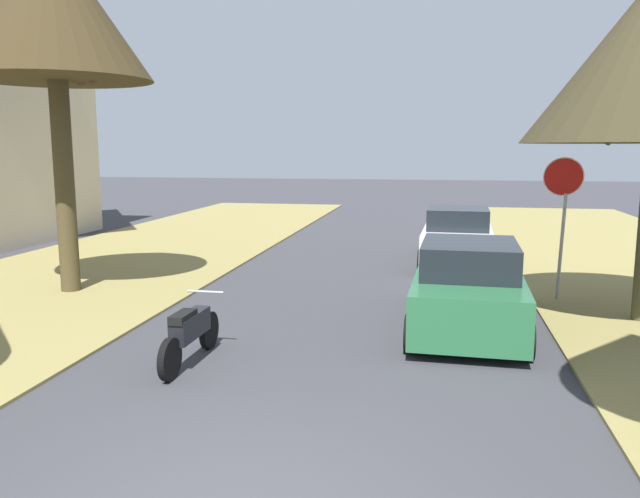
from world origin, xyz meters
TOP-DOWN VIEW (x-y plane):
  - stop_sign_far at (4.14, 8.95)m, footprint 0.81×0.48m
  - street_tree_left_mid_a at (-6.36, 7.79)m, footprint 3.97×3.97m
  - parked_sedan_green at (2.19, 6.56)m, footprint 2.08×4.46m
  - parked_sedan_white at (2.18, 13.00)m, footprint 2.08×4.46m
  - parked_motorcycle at (-1.94, 3.85)m, footprint 0.60×2.05m

SIDE VIEW (x-z plane):
  - parked_motorcycle at x=-1.94m, z-range 0.00..0.97m
  - parked_sedan_green at x=2.19m, z-range -0.06..1.51m
  - parked_sedan_white at x=2.18m, z-range -0.06..1.51m
  - stop_sign_far at x=4.14m, z-range 0.71..3.66m
  - street_tree_left_mid_a at x=-6.36m, z-range 2.26..9.78m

